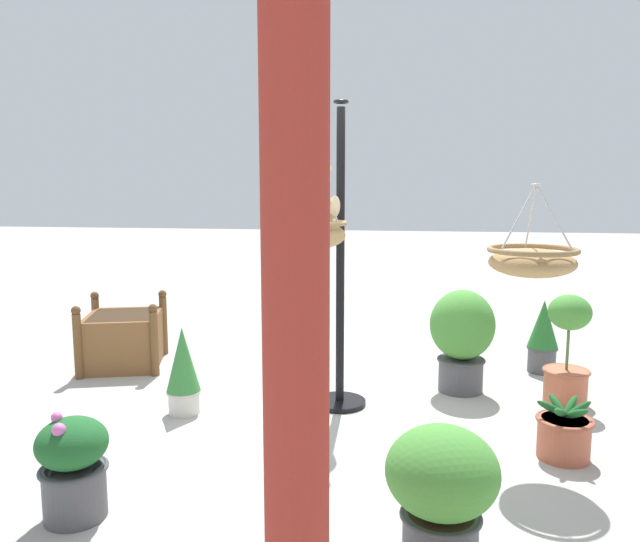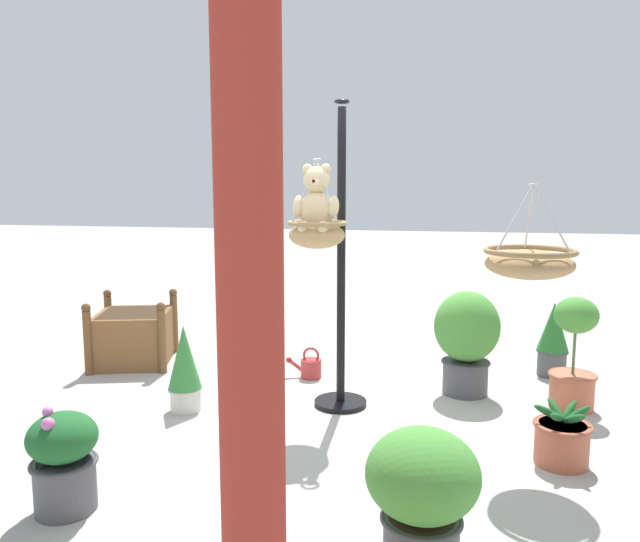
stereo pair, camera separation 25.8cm
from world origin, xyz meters
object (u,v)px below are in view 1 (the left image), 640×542
(potted_plant_fern_front, at_px, (73,465))
(watering_can, at_px, (305,367))
(display_pole_central, at_px, (340,314))
(potted_plant_bushy_green, at_px, (462,335))
(potted_plant_tall_leafy, at_px, (442,482))
(teddy_bear, at_px, (317,203))
(potted_plant_flowering_red, at_px, (567,352))
(wooden_planter_box, at_px, (124,338))
(potted_plant_trailing_ivy, at_px, (183,371))
(hanging_basket_with_teddy, at_px, (317,233))
(potted_plant_small_succulent, at_px, (564,433))
(greenhouse_pillar_far_back, at_px, (296,300))
(potted_plant_conical_shrub, at_px, (543,336))
(hanging_basket_left_high, at_px, (532,261))

(potted_plant_fern_front, relative_size, watering_can, 1.75)
(display_pole_central, height_order, potted_plant_bushy_green, display_pole_central)
(potted_plant_fern_front, relative_size, potted_plant_tall_leafy, 0.96)
(teddy_bear, xyz_separation_m, potted_plant_flowering_red, (-2.04, -0.59, -1.25))
(wooden_planter_box, bearing_deg, display_pole_central, 161.24)
(display_pole_central, xyz_separation_m, potted_plant_trailing_ivy, (1.23, 0.38, -0.43))
(teddy_bear, bearing_deg, hanging_basket_with_teddy, -90.00)
(potted_plant_fern_front, bearing_deg, potted_plant_flowering_red, -144.05)
(display_pole_central, xyz_separation_m, wooden_planter_box, (2.32, -0.79, -0.50))
(hanging_basket_with_teddy, bearing_deg, potted_plant_tall_leafy, 117.94)
(potted_plant_small_succulent, distance_m, potted_plant_trailing_ivy, 2.88)
(greenhouse_pillar_far_back, bearing_deg, display_pole_central, -86.23)
(potted_plant_conical_shrub, bearing_deg, hanging_basket_left_high, 75.16)
(wooden_planter_box, bearing_deg, greenhouse_pillar_far_back, 124.02)
(potted_plant_bushy_green, relative_size, watering_can, 2.63)
(potted_plant_fern_front, relative_size, potted_plant_conical_shrub, 0.84)
(hanging_basket_with_teddy, distance_m, greenhouse_pillar_far_back, 2.71)
(display_pole_central, height_order, potted_plant_fern_front, display_pole_central)
(wooden_planter_box, bearing_deg, potted_plant_tall_leafy, 138.34)
(potted_plant_tall_leafy, bearing_deg, potted_plant_flowering_red, -116.86)
(wooden_planter_box, distance_m, potted_plant_conical_shrub, 4.22)
(potted_plant_fern_front, bearing_deg, potted_plant_tall_leafy, -179.46)
(hanging_basket_with_teddy, relative_size, wooden_planter_box, 0.67)
(hanging_basket_with_teddy, relative_size, hanging_basket_left_high, 1.12)
(potted_plant_small_succulent, distance_m, watering_can, 2.49)
(hanging_basket_with_teddy, relative_size, potted_plant_flowering_red, 0.74)
(hanging_basket_with_teddy, distance_m, teddy_bear, 0.23)
(hanging_basket_with_teddy, xyz_separation_m, greenhouse_pillar_far_back, (-0.34, 2.69, -0.01))
(teddy_bear, relative_size, hanging_basket_left_high, 0.85)
(display_pole_central, distance_m, watering_can, 1.04)
(hanging_basket_with_teddy, bearing_deg, potted_plant_flowering_red, -164.43)
(wooden_planter_box, distance_m, watering_can, 1.92)
(potted_plant_trailing_ivy, bearing_deg, potted_plant_small_succulent, 172.18)
(hanging_basket_left_high, bearing_deg, potted_plant_conical_shrub, -104.84)
(hanging_basket_left_high, distance_m, potted_plant_conical_shrub, 2.21)
(wooden_planter_box, distance_m, potted_plant_small_succulent, 4.25)
(potted_plant_flowering_red, xyz_separation_m, potted_plant_bushy_green, (0.86, -0.19, 0.07))
(potted_plant_tall_leafy, height_order, potted_plant_bushy_green, potted_plant_bushy_green)
(wooden_planter_box, relative_size, potted_plant_trailing_ivy, 1.45)
(greenhouse_pillar_far_back, height_order, potted_plant_trailing_ivy, greenhouse_pillar_far_back)
(potted_plant_bushy_green, xyz_separation_m, watering_can, (1.45, -0.15, -0.41))
(wooden_planter_box, xyz_separation_m, potted_plant_trailing_ivy, (-1.09, 1.17, 0.07))
(hanging_basket_with_teddy, relative_size, potted_plant_fern_front, 1.13)
(display_pole_central, height_order, potted_plant_flowering_red, display_pole_central)
(teddy_bear, distance_m, watering_can, 1.87)
(potted_plant_fern_front, bearing_deg, display_pole_central, -122.55)
(display_pole_central, height_order, greenhouse_pillar_far_back, greenhouse_pillar_far_back)
(teddy_bear, bearing_deg, potted_plant_tall_leafy, 118.29)
(teddy_bear, height_order, potted_plant_trailing_ivy, teddy_bear)
(potted_plant_flowering_red, bearing_deg, potted_plant_small_succulent, 76.12)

